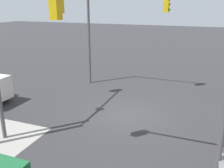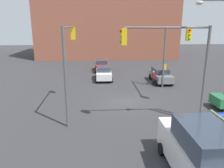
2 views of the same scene
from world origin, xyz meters
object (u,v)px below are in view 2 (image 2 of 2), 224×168
mailbox_blue (221,123)px  hatchback_white (104,73)px  traffic_signal_ne_corner (174,56)px  pedestrian_crossing (153,77)px  traffic_signal_se_corner (69,52)px  traffic_signal_nw_corner (173,46)px  van_white_delivery (200,153)px  hatchback_red (102,65)px  hatchback_gray (161,75)px

mailbox_blue → hatchback_white: bearing=-155.2°
traffic_signal_ne_corner → pedestrian_crossing: 11.09m
traffic_signal_se_corner → traffic_signal_nw_corner: bearing=115.8°
van_white_delivery → pedestrian_crossing: size_ratio=3.46×
van_white_delivery → hatchback_red: bearing=-171.2°
van_white_delivery → pedestrian_crossing: 15.99m
hatchback_white → van_white_delivery: 18.81m
traffic_signal_nw_corner → hatchback_gray: 6.07m
hatchback_red → pedestrian_crossing: (8.12, 5.69, -0.04)m
mailbox_blue → hatchback_white: 16.09m
traffic_signal_se_corner → pedestrian_crossing: size_ratio=4.17×
traffic_signal_ne_corner → traffic_signal_se_corner: bearing=-108.4°
traffic_signal_nw_corner → hatchback_gray: size_ratio=1.47×
pedestrian_crossing → hatchback_red: bearing=-53.5°
traffic_signal_ne_corner → van_white_delivery: traffic_signal_ne_corner is taller
traffic_signal_nw_corner → hatchback_gray: (-4.69, 0.44, -3.83)m
hatchback_red → traffic_signal_nw_corner: bearing=28.5°
hatchback_gray → hatchback_red: bearing=-136.1°
pedestrian_crossing → mailbox_blue: bearing=97.2°
traffic_signal_nw_corner → hatchback_white: bearing=-135.1°
traffic_signal_nw_corner → traffic_signal_se_corner: same height
traffic_signal_nw_corner → mailbox_blue: traffic_signal_nw_corner is taller
hatchback_white → mailbox_blue: bearing=24.8°
hatchback_gray → van_white_delivery: van_white_delivery is taller
pedestrian_crossing → hatchback_white: bearing=-23.6°
mailbox_blue → hatchback_gray: hatchback_gray is taller
hatchback_red → hatchback_white: same height
hatchback_white → pedestrian_crossing: size_ratio=2.60×
hatchback_red → traffic_signal_ne_corner: bearing=12.9°
traffic_signal_nw_corner → pedestrian_crossing: bearing=-169.2°
traffic_signal_nw_corner → traffic_signal_ne_corner: bearing=-18.3°
hatchback_gray → van_white_delivery: size_ratio=0.82×
traffic_signal_ne_corner → mailbox_blue: 5.02m
hatchback_red → hatchback_white: bearing=1.4°
traffic_signal_ne_corner → traffic_signal_nw_corner: bearing=161.7°
mailbox_blue → van_white_delivery: van_white_delivery is taller
mailbox_blue → hatchback_gray: 13.01m
mailbox_blue → traffic_signal_nw_corner: bearing=-176.6°
traffic_signal_nw_corner → van_white_delivery: 12.93m
traffic_signal_nw_corner → traffic_signal_se_corner: bearing=-64.2°
mailbox_blue → hatchback_white: hatchback_white is taller
mailbox_blue → hatchback_red: bearing=-161.1°
traffic_signal_se_corner → hatchback_red: (-16.16, 2.61, -3.81)m
traffic_signal_ne_corner → hatchback_white: 14.06m
traffic_signal_se_corner → traffic_signal_ne_corner: same height
traffic_signal_ne_corner → hatchback_red: bearing=-167.1°
traffic_signal_se_corner → hatchback_white: traffic_signal_se_corner is taller
traffic_signal_nw_corner → traffic_signal_ne_corner: size_ratio=1.00×
traffic_signal_nw_corner → traffic_signal_ne_corner: 6.97m
mailbox_blue → hatchback_red: size_ratio=0.35×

